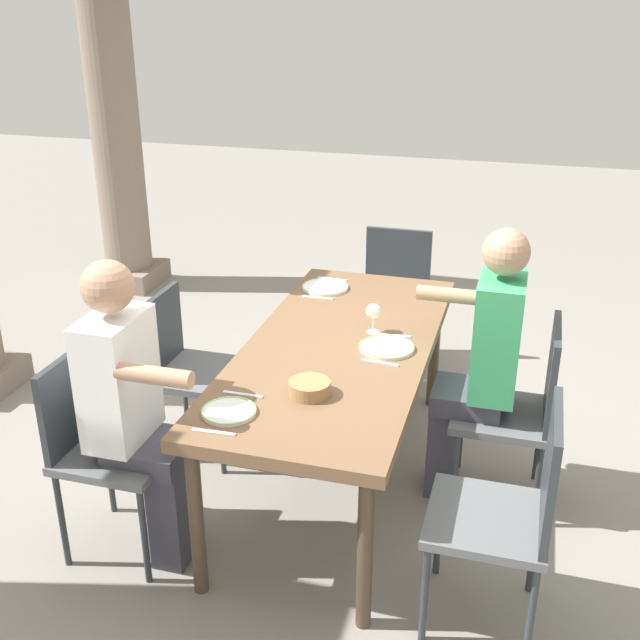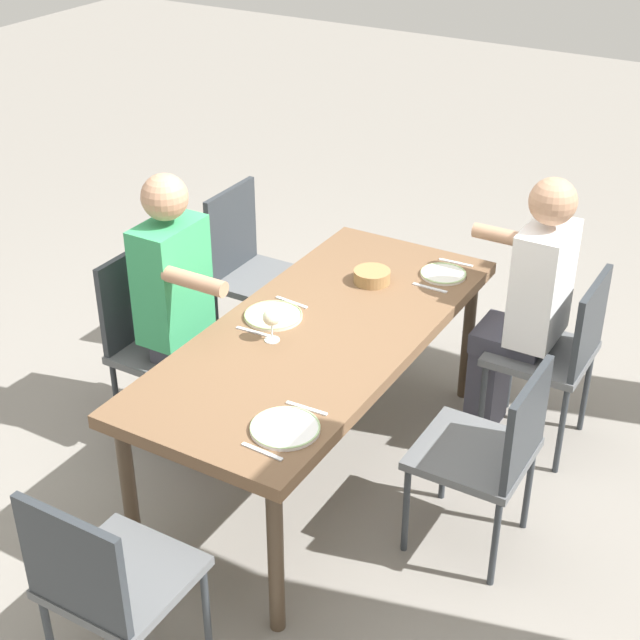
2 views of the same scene
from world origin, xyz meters
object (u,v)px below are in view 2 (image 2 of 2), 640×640
plate_2 (285,428)px  chair_west_north (558,348)px  chair_west_south (251,264)px  plate_1 (273,315)px  dining_table (320,342)px  diner_woman_green (185,308)px  wine_glass_1 (272,318)px  chair_head_east (105,579)px  bread_basket (372,276)px  diner_man_white (526,304)px  chair_mid_south (155,334)px  chair_mid_north (492,448)px  plate_0 (443,274)px

plate_2 → chair_west_north: bearing=157.4°
chair_west_south → plate_2: (1.40, 1.10, 0.22)m
plate_1 → chair_west_south: bearing=-139.8°
dining_table → diner_woman_green: (0.09, -0.65, 0.03)m
chair_west_south → wine_glass_1: chair_west_south is taller
chair_head_east → plate_1: chair_head_east is taller
bread_basket → chair_west_south: bearing=-105.1°
diner_man_white → plate_2: 1.46m
chair_west_south → chair_west_north: bearing=90.0°
chair_mid_south → diner_man_white: 1.72m
diner_man_white → chair_west_north: bearing=89.1°
chair_mid_north → plate_0: bearing=-144.3°
chair_west_south → chair_mid_north: size_ratio=1.09×
dining_table → diner_woman_green: 0.65m
diner_woman_green → bread_basket: size_ratio=7.85×
plate_1 → wine_glass_1: 0.22m
dining_table → chair_head_east: (1.39, 0.00, -0.18)m
chair_west_south → plate_0: size_ratio=4.32×
diner_man_white → bread_basket: diner_man_white is taller
diner_woman_green → bread_basket: diner_woman_green is taller
diner_man_white → plate_1: size_ratio=5.22×
plate_0 → diner_man_white: bearing=89.9°
chair_west_north → diner_woman_green: 1.70m
chair_mid_south → diner_man_white: (-0.81, 1.50, 0.19)m
dining_table → chair_mid_north: chair_mid_north is taller
diner_woman_green → wine_glass_1: size_ratio=9.10×
bread_basket → dining_table: bearing=0.9°
chair_west_south → plate_1: (0.73, 0.62, 0.22)m
chair_west_south → diner_woman_green: 0.85m
dining_table → chair_west_north: chair_west_north is taller
dining_table → plate_1: (0.02, -0.22, 0.07)m
chair_west_north → chair_west_south: (0.00, -1.68, 0.00)m
diner_woman_green → diner_man_white: (-0.81, 1.31, -0.00)m
chair_mid_north → bread_basket: size_ratio=5.04×
diner_man_white → bread_basket: (0.23, -0.67, 0.07)m
chair_west_south → chair_head_east: 2.27m
plate_1 → bread_basket: size_ratio=1.49×
chair_west_north → diner_woman_green: (0.81, -1.48, 0.18)m
chair_mid_south → diner_man_white: bearing=118.4°
plate_1 → plate_2: 0.82m
diner_woman_green → plate_0: bearing=132.2°
diner_woman_green → plate_2: (0.58, 0.90, 0.04)m
chair_west_south → bread_basket: bearing=74.9°
plate_0 → wine_glass_1: size_ratio=1.47×
chair_west_south → chair_mid_north: bearing=64.3°
chair_west_south → diner_man_white: size_ratio=0.70×
plate_0 → plate_1: bearing=-32.9°
dining_table → plate_0: plate_0 is taller
dining_table → plate_0: (-0.72, 0.25, 0.07)m
chair_mid_south → wine_glass_1: (0.09, 0.72, 0.33)m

